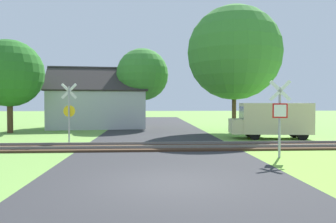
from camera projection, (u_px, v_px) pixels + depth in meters
The scene contains 10 objects.
ground_plane at pixel (168, 184), 9.17m from camera, with size 160.00×160.00×0.00m, color #6B9942.
road_asphalt at pixel (164, 169), 11.16m from camera, with size 7.79×80.00×0.01m, color #2D2D30.
rail_track at pixel (159, 147), 16.36m from camera, with size 60.00×2.60×0.22m.
stop_sign_near at pixel (280, 114), 13.44m from camera, with size 0.87×0.21×3.20m.
crossing_sign_far at pixel (69, 109), 17.94m from camera, with size 0.88×0.13×3.34m.
house at pixel (98, 107), 29.57m from camera, with size 9.15×6.33×5.51m.
tree_right at pixel (234, 53), 24.82m from camera, with size 7.14×7.14×9.62m.
tree_left at pixel (9, 73), 24.43m from camera, with size 5.00×5.00×6.97m.
tree_center at pixel (142, 75), 29.41m from camera, with size 4.67×4.67×7.13m.
mail_truck at pixel (272, 119), 20.53m from camera, with size 5.08×2.40×2.24m.
Camera 1 is at (-0.53, -9.09, 2.27)m, focal length 35.00 mm.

